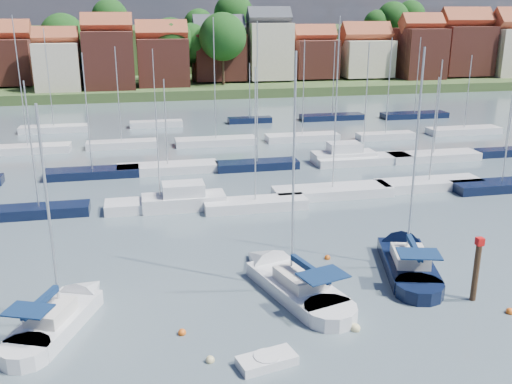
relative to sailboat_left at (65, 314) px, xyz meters
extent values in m
plane|color=#4B5D65|center=(13.24, 37.22, -0.37)|extent=(260.00, 260.00, 0.00)
cube|color=silver|center=(-0.34, -0.83, -0.12)|extent=(4.55, 6.45, 1.20)
cone|color=silver|center=(1.07, 2.61, -0.12)|extent=(3.39, 3.62, 2.48)
cylinder|color=silver|center=(-1.47, -3.59, -0.12)|extent=(3.24, 3.24, 1.20)
cube|color=silver|center=(-0.50, -1.22, 0.83)|extent=(2.55, 2.95, 0.70)
cylinder|color=#B2B2B7|center=(-0.18, -0.45, 6.00)|extent=(0.14, 0.14, 11.03)
cylinder|color=#B2B2B7|center=(-0.81, -1.98, 1.68)|extent=(1.35, 3.10, 0.10)
cube|color=#0E2348|center=(-0.81, -1.98, 1.83)|extent=(1.47, 3.02, 0.35)
cube|color=#0E2348|center=(-1.22, -2.98, 1.98)|extent=(2.52, 2.18, 0.08)
cube|color=silver|center=(13.10, 0.41, -0.12)|extent=(4.83, 7.67, 1.20)
cone|color=silver|center=(11.86, 4.69, -0.12)|extent=(3.82, 4.15, 2.97)
cylinder|color=silver|center=(14.09, -3.01, -0.12)|extent=(3.68, 3.68, 1.20)
cube|color=silver|center=(13.24, -0.06, 0.83)|extent=(2.82, 3.43, 0.70)
cylinder|color=#B2B2B7|center=(12.96, 0.89, 7.08)|extent=(0.14, 0.14, 13.20)
cylinder|color=#B2B2B7|center=(13.51, -1.01, 1.68)|extent=(1.20, 3.83, 0.10)
cube|color=#0E2348|center=(13.51, -1.01, 1.83)|extent=(1.33, 3.70, 0.35)
cube|color=#0E2348|center=(13.87, -2.25, 1.98)|extent=(2.92, 2.41, 0.08)
cube|color=black|center=(21.05, 1.94, -0.12)|extent=(4.66, 7.50, 1.20)
cone|color=black|center=(22.21, 6.15, -0.12)|extent=(3.71, 4.04, 2.91)
cylinder|color=black|center=(20.13, -1.42, -0.12)|extent=(3.58, 3.58, 1.20)
cube|color=silver|center=(20.93, 1.48, 0.83)|extent=(2.73, 3.35, 0.70)
cylinder|color=#B2B2B7|center=(21.18, 2.41, 7.10)|extent=(0.14, 0.14, 13.23)
cylinder|color=#B2B2B7|center=(20.67, 0.54, 1.68)|extent=(1.12, 3.77, 0.10)
cube|color=#0E2348|center=(20.67, 0.54, 1.83)|extent=(1.27, 3.63, 0.35)
cube|color=#0E2348|center=(20.33, -0.67, 1.98)|extent=(2.85, 2.34, 0.08)
cube|color=silver|center=(9.80, -6.34, -0.17)|extent=(3.01, 1.89, 0.55)
cylinder|color=silver|center=(9.80, -6.34, -0.01)|extent=(1.30, 1.30, 0.35)
cylinder|color=#4C331E|center=(22.97, -2.54, 0.27)|extent=(0.36, 0.36, 5.78)
cube|color=red|center=(22.97, -2.54, 3.30)|extent=(0.40, 0.40, 0.44)
sphere|color=beige|center=(7.19, -5.54, -0.37)|extent=(0.43, 0.43, 0.43)
sphere|color=#D85914|center=(6.08, -2.80, -0.37)|extent=(0.42, 0.42, 0.42)
sphere|color=beige|center=(15.06, -4.27, -0.37)|extent=(0.54, 0.54, 0.54)
sphere|color=#D85914|center=(16.55, 4.68, -0.37)|extent=(0.41, 0.41, 0.41)
sphere|color=#D85914|center=(24.13, -4.38, -0.37)|extent=(0.44, 0.44, 0.44)
cube|color=black|center=(-3.86, 17.76, -0.02)|extent=(8.01, 2.24, 1.00)
cylinder|color=#B2B2B7|center=(-3.86, 17.76, 5.56)|extent=(0.12, 0.12, 10.16)
cube|color=silver|center=(5.98, 17.42, -0.02)|extent=(9.22, 2.58, 1.00)
cylinder|color=#B2B2B7|center=(5.98, 17.42, 4.57)|extent=(0.12, 0.12, 8.18)
cube|color=silver|center=(13.88, 15.83, -0.02)|extent=(8.78, 2.46, 1.00)
cylinder|color=#B2B2B7|center=(13.88, 15.83, 6.01)|extent=(0.12, 0.12, 11.06)
cube|color=silver|center=(21.48, 17.88, -0.02)|extent=(10.79, 3.02, 1.00)
cylinder|color=#B2B2B7|center=(21.48, 17.88, 7.92)|extent=(0.12, 0.12, 14.87)
cube|color=silver|center=(31.23, 18.24, -0.02)|extent=(10.13, 2.84, 1.00)
cylinder|color=#B2B2B7|center=(31.23, 18.24, 5.28)|extent=(0.12, 0.12, 9.59)
cube|color=black|center=(37.67, 16.34, -0.02)|extent=(9.52, 2.67, 1.00)
cylinder|color=#B2B2B7|center=(37.67, 16.34, 6.37)|extent=(0.12, 0.12, 11.77)
cube|color=silver|center=(7.93, 17.22, 0.13)|extent=(7.00, 2.60, 1.40)
cube|color=silver|center=(7.93, 17.22, 1.23)|extent=(3.50, 2.20, 1.30)
cube|color=black|center=(-0.31, 28.86, -0.02)|extent=(9.30, 2.60, 1.00)
cylinder|color=#B2B2B7|center=(-0.31, 28.86, 6.22)|extent=(0.12, 0.12, 11.48)
cube|color=silver|center=(7.30, 29.23, -0.02)|extent=(10.40, 2.91, 1.00)
cylinder|color=#B2B2B7|center=(7.30, 29.23, 4.87)|extent=(0.12, 0.12, 8.77)
cube|color=black|center=(16.72, 28.50, -0.02)|extent=(8.80, 2.46, 1.00)
cylinder|color=#B2B2B7|center=(16.72, 28.50, 7.65)|extent=(0.12, 0.12, 14.33)
cube|color=silver|center=(28.64, 28.38, -0.02)|extent=(10.73, 3.00, 1.00)
cylinder|color=#B2B2B7|center=(28.64, 28.38, 6.56)|extent=(0.12, 0.12, 12.14)
cube|color=silver|center=(37.07, 28.19, -0.02)|extent=(10.48, 2.93, 1.00)
cylinder|color=#B2B2B7|center=(37.07, 28.19, 5.62)|extent=(0.12, 0.12, 10.28)
cube|color=black|center=(46.19, 28.29, -0.02)|extent=(6.84, 1.91, 1.00)
cylinder|color=#B2B2B7|center=(46.19, 28.29, 4.90)|extent=(0.12, 0.12, 8.82)
cube|color=silver|center=(26.71, 29.22, 0.13)|extent=(7.00, 2.60, 1.40)
cube|color=silver|center=(26.71, 29.22, 1.23)|extent=(3.50, 2.20, 1.30)
cube|color=silver|center=(-8.47, 41.43, -0.02)|extent=(9.71, 2.72, 1.00)
cylinder|color=#B2B2B7|center=(-8.47, 41.43, 7.92)|extent=(0.12, 0.12, 14.88)
cube|color=silver|center=(2.41, 41.73, -0.02)|extent=(8.49, 2.38, 1.00)
cylinder|color=#B2B2B7|center=(2.41, 41.73, 6.14)|extent=(0.12, 0.12, 11.31)
cube|color=silver|center=(14.04, 40.99, -0.02)|extent=(10.16, 2.85, 1.00)
cylinder|color=#B2B2B7|center=(14.04, 40.99, 7.78)|extent=(0.12, 0.12, 14.59)
cube|color=silver|center=(25.42, 41.11, -0.02)|extent=(9.53, 2.67, 1.00)
cylinder|color=#B2B2B7|center=(25.42, 41.11, 6.44)|extent=(0.12, 0.12, 11.91)
cube|color=silver|center=(36.40, 39.72, -0.02)|extent=(7.62, 2.13, 1.00)
cylinder|color=#B2B2B7|center=(36.40, 39.72, 6.55)|extent=(0.12, 0.12, 12.13)
cube|color=silver|center=(48.47, 40.81, -0.02)|extent=(10.17, 2.85, 1.00)
cylinder|color=#B2B2B7|center=(48.47, 40.81, 5.35)|extent=(0.12, 0.12, 9.73)
cube|color=silver|center=(-7.01, 53.77, -0.02)|extent=(9.24, 2.59, 1.00)
cylinder|color=#B2B2B7|center=(-7.01, 53.77, 7.07)|extent=(0.12, 0.12, 13.17)
cube|color=silver|center=(7.16, 54.52, -0.02)|extent=(7.57, 2.12, 1.00)
cylinder|color=#B2B2B7|center=(7.16, 54.52, 5.60)|extent=(0.12, 0.12, 10.24)
cube|color=black|center=(21.13, 54.69, -0.02)|extent=(6.58, 1.84, 1.00)
cylinder|color=#B2B2B7|center=(21.13, 54.69, 4.49)|extent=(0.12, 0.12, 8.01)
cube|color=black|center=(34.18, 54.62, -0.02)|extent=(9.92, 2.78, 1.00)
cylinder|color=#B2B2B7|center=(34.18, 54.62, 5.94)|extent=(0.12, 0.12, 10.92)
cube|color=black|center=(47.53, 53.59, -0.02)|extent=(10.55, 2.95, 1.00)
cylinder|color=#B2B2B7|center=(47.53, 53.59, 6.24)|extent=(0.12, 0.12, 11.51)
cube|color=#3D4E27|center=(13.24, 114.22, -0.07)|extent=(200.00, 70.00, 3.00)
cube|color=#3D4E27|center=(13.24, 139.22, 4.63)|extent=(200.00, 60.00, 14.00)
cube|color=brown|center=(-20.40, 95.01, 6.20)|extent=(10.37, 9.97, 8.73)
cube|color=brown|center=(-20.40, 95.01, 11.83)|extent=(10.57, 5.13, 5.13)
cube|color=beige|center=(-9.50, 86.22, 5.71)|extent=(8.09, 8.80, 8.96)
cube|color=brown|center=(-9.50, 86.22, 11.18)|extent=(8.25, 4.00, 4.00)
cube|color=brown|center=(-0.10, 87.15, 6.72)|extent=(9.36, 10.17, 10.97)
cube|color=brown|center=(-0.10, 87.15, 13.35)|extent=(9.54, 4.63, 4.63)
cube|color=brown|center=(10.20, 88.87, 5.94)|extent=(9.90, 8.56, 9.42)
cube|color=brown|center=(10.20, 88.87, 11.87)|extent=(10.10, 4.90, 4.90)
cube|color=brown|center=(22.34, 93.87, 6.58)|extent=(10.59, 8.93, 9.49)
cube|color=#383A42|center=(22.34, 93.87, 12.62)|extent=(10.80, 5.24, 5.24)
cube|color=beige|center=(32.95, 93.01, 7.66)|extent=(9.01, 8.61, 11.65)
cube|color=#383A42|center=(32.95, 93.01, 14.59)|extent=(9.19, 4.46, 4.46)
cube|color=brown|center=(43.42, 94.22, 5.84)|extent=(9.10, 9.34, 8.00)
cube|color=brown|center=(43.42, 94.22, 10.95)|extent=(9.28, 4.50, 4.50)
cube|color=beige|center=(55.20, 93.81, 5.77)|extent=(10.86, 9.59, 7.88)
cube|color=brown|center=(55.20, 93.81, 11.04)|extent=(11.07, 5.37, 5.37)
cube|color=brown|center=(67.00, 91.14, 6.72)|extent=(9.18, 9.96, 10.97)
cube|color=brown|center=(67.00, 91.14, 13.33)|extent=(9.36, 4.54, 4.54)
cube|color=brown|center=(78.42, 92.43, 7.22)|extent=(11.39, 9.67, 10.76)
cube|color=brown|center=(78.42, 92.43, 13.99)|extent=(11.62, 5.64, 5.64)
cylinder|color=#382619|center=(70.02, 112.73, 8.15)|extent=(0.50, 0.50, 4.47)
sphere|color=#174A17|center=(70.02, 112.73, 14.22)|extent=(8.18, 8.18, 8.18)
cylinder|color=#382619|center=(16.71, 93.15, 3.46)|extent=(0.50, 0.50, 4.46)
sphere|color=#174A17|center=(16.71, 93.15, 9.51)|extent=(8.15, 8.15, 8.15)
cylinder|color=#382619|center=(28.46, 110.89, 8.21)|extent=(0.50, 0.50, 5.15)
sphere|color=#174A17|center=(28.46, 110.89, 15.20)|extent=(9.41, 9.41, 9.41)
cylinder|color=#382619|center=(-0.30, 113.53, 8.31)|extent=(0.50, 0.50, 4.56)
sphere|color=#174A17|center=(-0.30, 113.53, 14.50)|extent=(8.34, 8.34, 8.34)
cylinder|color=#382619|center=(-9.99, 102.46, 3.81)|extent=(0.50, 0.50, 5.15)
sphere|color=#174A17|center=(-9.99, 102.46, 10.80)|extent=(9.42, 9.42, 9.42)
cylinder|color=#382619|center=(27.00, 101.92, 3.12)|extent=(0.50, 0.50, 3.77)
sphere|color=#174A17|center=(27.00, 101.92, 8.23)|extent=(6.89, 6.89, 6.89)
cylinder|color=#382619|center=(22.29, 88.16, 3.84)|extent=(0.50, 0.50, 5.21)
sphere|color=#174A17|center=(22.29, 88.16, 10.92)|extent=(9.53, 9.53, 9.53)
cylinder|color=#382619|center=(75.18, 98.84, 2.72)|extent=(0.50, 0.50, 2.97)
sphere|color=#174A17|center=(75.18, 98.84, 6.76)|extent=(5.44, 5.44, 5.44)
cylinder|color=#382619|center=(12.10, 90.97, 3.65)|extent=(0.50, 0.50, 4.84)
sphere|color=#174A17|center=(12.10, 90.97, 10.23)|extent=(8.85, 8.85, 8.85)
cylinder|color=#382619|center=(65.92, 112.93, 7.80)|extent=(0.50, 0.50, 3.72)
sphere|color=#174A17|center=(65.92, 112.93, 12.85)|extent=(6.80, 6.80, 6.80)
cylinder|color=#382619|center=(67.29, 91.34, 3.26)|extent=(0.50, 0.50, 4.05)
sphere|color=#174A17|center=(67.29, 91.34, 8.75)|extent=(7.40, 7.40, 7.40)
cylinder|color=#382619|center=(20.08, 110.51, 7.54)|extent=(0.50, 0.50, 3.93)
sphere|color=#174A17|center=(20.08, 110.51, 12.88)|extent=(7.19, 7.19, 7.19)
cylinder|color=#382619|center=(43.89, 97.39, 3.15)|extent=(0.50, 0.50, 3.82)
sphere|color=#174A17|center=(43.89, 97.39, 8.34)|extent=(6.99, 6.99, 6.99)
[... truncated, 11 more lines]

